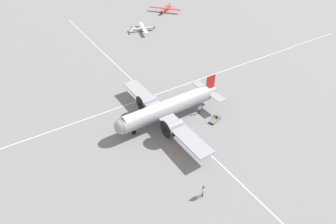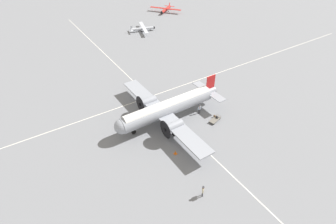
{
  "view_description": "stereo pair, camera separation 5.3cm",
  "coord_description": "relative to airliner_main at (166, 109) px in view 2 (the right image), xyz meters",
  "views": [
    {
      "loc": [
        28.29,
        -18.26,
        27.32
      ],
      "look_at": [
        0.0,
        0.0,
        1.59
      ],
      "focal_mm": 28.0,
      "sensor_mm": 36.0,
      "label": 1
    },
    {
      "loc": [
        28.32,
        -18.21,
        27.32
      ],
      "look_at": [
        0.0,
        0.0,
        1.59
      ],
      "focal_mm": 28.0,
      "sensor_mm": 36.0,
      "label": 2
    }
  ],
  "objects": [
    {
      "name": "ground_plane",
      "position": [
        -0.0,
        0.39,
        -2.46
      ],
      "size": [
        300.0,
        300.0,
        0.0
      ],
      "primitive_type": "plane",
      "color": "slate"
    },
    {
      "name": "apron_line_eastwest",
      "position": [
        -0.0,
        1.17,
        -2.45
      ],
      "size": [
        120.0,
        0.16,
        0.01
      ],
      "color": "silver",
      "rests_on": "ground_plane"
    },
    {
      "name": "apron_line_northsouth",
      "position": [
        -7.53,
        0.39,
        -2.45
      ],
      "size": [
        0.16,
        120.0,
        0.01
      ],
      "color": "silver",
      "rests_on": "ground_plane"
    },
    {
      "name": "airliner_main",
      "position": [
        0.0,
        0.0,
        0.0
      ],
      "size": [
        22.53,
        18.99,
        5.57
      ],
      "rotation": [
        0.0,
        0.0,
        4.72
      ],
      "color": "#9399A3",
      "rests_on": "ground_plane"
    },
    {
      "name": "crew_foreground",
      "position": [
        14.54,
        -4.03,
        -1.39
      ],
      "size": [
        0.48,
        0.4,
        1.7
      ],
      "rotation": [
        0.0,
        0.0,
        -0.65
      ],
      "color": "#2D2D33",
      "rests_on": "ground_plane"
    },
    {
      "name": "passenger_boarding",
      "position": [
        1.4,
        5.78,
        -1.38
      ],
      "size": [
        0.34,
        0.57,
        1.71
      ],
      "rotation": [
        0.0,
        0.0,
        4.52
      ],
      "color": "#2D2D33",
      "rests_on": "ground_plane"
    },
    {
      "name": "suitcase_near_door",
      "position": [
        4.31,
        7.23,
        -2.16
      ],
      "size": [
        0.44,
        0.19,
        0.63
      ],
      "color": "#232328",
      "rests_on": "ground_plane"
    },
    {
      "name": "suitcase_upright_spare",
      "position": [
        3.78,
        7.23,
        -2.24
      ],
      "size": [
        0.49,
        0.18,
        0.48
      ],
      "color": "brown",
      "rests_on": "ground_plane"
    },
    {
      "name": "baggage_cart",
      "position": [
        4.44,
        6.72,
        -2.18
      ],
      "size": [
        1.56,
        2.42,
        0.56
      ],
      "rotation": [
        0.0,
        0.0,
        5.0
      ],
      "color": "#6B665B",
      "rests_on": "ground_plane"
    },
    {
      "name": "light_aircraft_distant",
      "position": [
        -38.0,
        16.34,
        -1.66
      ],
      "size": [
        9.55,
        7.3,
        1.89
      ],
      "rotation": [
        0.0,
        0.0,
        1.27
      ],
      "color": "#B7BCC6",
      "rests_on": "ground_plane"
    },
    {
      "name": "light_aircraft_taxiing",
      "position": [
        -49.98,
        31.54,
        -1.59
      ],
      "size": [
        9.65,
        8.36,
        2.12
      ],
      "rotation": [
        0.0,
        0.0,
        5.35
      ],
      "color": "#B2231E",
      "rests_on": "ground_plane"
    },
    {
      "name": "traffic_cone",
      "position": [
        7.05,
        -2.89,
        -2.17
      ],
      "size": [
        0.46,
        0.46,
        0.6
      ],
      "color": "orange",
      "rests_on": "ground_plane"
    }
  ]
}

